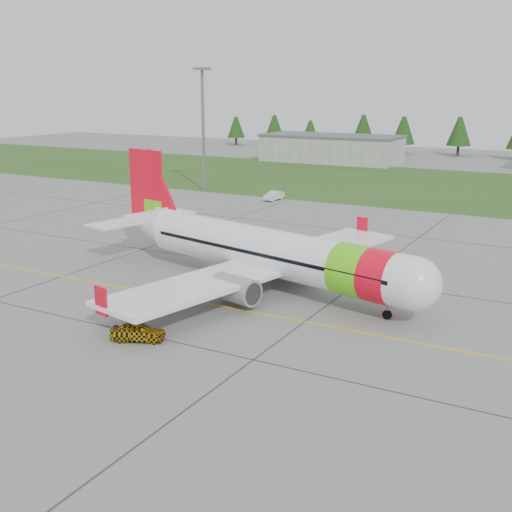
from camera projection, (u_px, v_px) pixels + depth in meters
The scene contains 9 objects.
ground at pixel (133, 333), 46.35m from camera, with size 320.00×320.00×0.00m, color gray.
aircraft at pixel (265, 252), 56.31m from camera, with size 36.23×34.00×11.12m.
follow_me_car at pixel (137, 315), 44.42m from camera, with size 1.54×1.30×3.83m, color #DFA50C.
service_van at pixel (274, 186), 100.47m from camera, with size 1.52×1.43×4.35m, color silver.
grass_strip at pixel (426, 186), 115.78m from camera, with size 320.00×50.00×0.03m, color #30561E.
taxi_guideline at pixel (195, 301), 53.12m from camera, with size 120.00×0.25×0.02m, color gold.
hangar_west at pixel (331, 149), 152.75m from camera, with size 32.00×14.00×6.00m, color #A8A8A3.
floodlight_mast at pixel (203, 132), 107.88m from camera, with size 0.50×0.50×20.00m, color slate.
treeline at pixel (484, 138), 161.93m from camera, with size 160.00×8.00×10.00m, color #1C3F14, non-canonical shape.
Camera 1 is at (28.81, -33.70, 17.13)m, focal length 45.00 mm.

